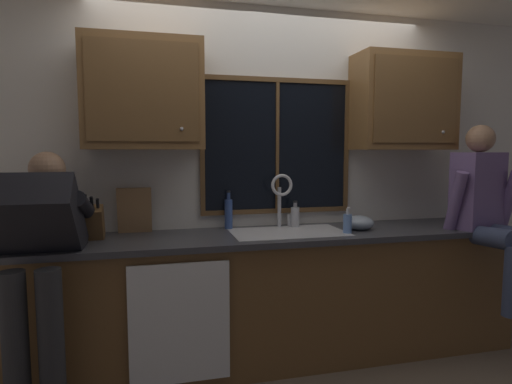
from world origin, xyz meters
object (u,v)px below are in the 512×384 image
person_sitting_on_counter (488,205)px  mixing_bowl (359,223)px  knife_block (94,223)px  soap_dispenser (348,223)px  bottle_tall_clear (295,216)px  person_standing (38,252)px  cutting_board (135,211)px  bottle_green_glass (229,213)px

person_sitting_on_counter → mixing_bowl: 0.92m
knife_block → soap_dispenser: 1.69m
soap_dispenser → bottle_tall_clear: bearing=131.1°
knife_block → mixing_bowl: 1.83m
person_sitting_on_counter → mixing_bowl: bearing=164.0°
person_standing → cutting_board: 0.72m
cutting_board → person_standing: bearing=-134.8°
person_sitting_on_counter → knife_block: person_sitting_on_counter is taller
person_sitting_on_counter → bottle_tall_clear: person_sitting_on_counter is taller
bottle_green_glass → person_standing: bearing=-156.0°
knife_block → mixing_bowl: size_ratio=1.51×
knife_block → mixing_bowl: (1.83, -0.07, -0.06)m
cutting_board → mixing_bowl: (1.58, -0.23, -0.11)m
cutting_board → mixing_bowl: 1.60m
knife_block → cutting_board: (0.25, 0.16, 0.05)m
person_standing → knife_block: size_ratio=4.62×
person_standing → soap_dispenser: bearing=4.5°
person_standing → bottle_green_glass: size_ratio=5.32×
mixing_bowl → soap_dispenser: bearing=-142.7°
person_standing → knife_block: 0.43m
bottle_green_glass → bottle_tall_clear: 0.50m
person_sitting_on_counter → bottle_green_glass: (-1.80, 0.51, -0.07)m
cutting_board → bottle_green_glass: size_ratio=1.16×
bottle_tall_clear → person_standing: bearing=-164.2°
bottle_green_glass → soap_dispenser: bearing=-25.1°
person_sitting_on_counter → cutting_board: bearing=168.8°
knife_block → bottle_tall_clear: bearing=5.4°
person_sitting_on_counter → knife_block: size_ratio=3.92×
knife_block → bottle_green_glass: bearing=11.3°
cutting_board → soap_dispenser: bearing=-13.5°
cutting_board → soap_dispenser: size_ratio=1.76×
person_sitting_on_counter → soap_dispenser: person_sitting_on_counter is taller
person_standing → person_sitting_on_counter: bearing=0.2°
soap_dispenser → mixing_bowl: bearing=37.3°
person_sitting_on_counter → bottle_green_glass: 1.87m
knife_block → cutting_board: size_ratio=0.99×
cutting_board → bottle_green_glass: bearing=1.6°
person_standing → cutting_board: size_ratio=4.57×
mixing_bowl → knife_block: bearing=177.8°
person_standing → mixing_bowl: size_ratio=6.99×
cutting_board → mixing_bowl: size_ratio=1.53×
person_sitting_on_counter → bottle_tall_clear: (-1.30, 0.46, -0.10)m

